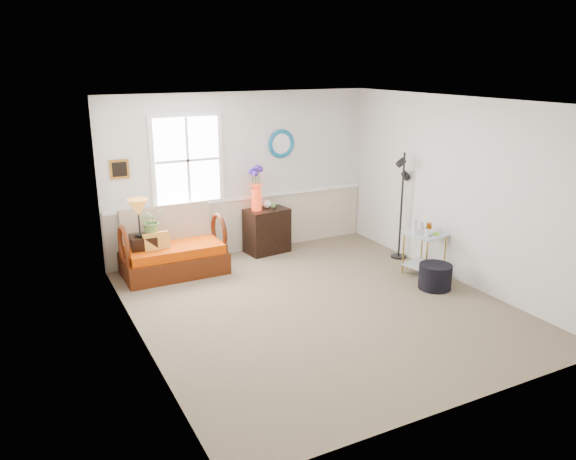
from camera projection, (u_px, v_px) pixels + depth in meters
name	position (u px, v px, depth m)	size (l,w,h in m)	color
floor	(318.00, 306.00, 7.29)	(4.50, 5.00, 0.01)	#78674D
ceiling	(322.00, 101.00, 6.54)	(4.50, 5.00, 0.01)	white
walls	(320.00, 209.00, 6.91)	(4.51, 5.01, 2.60)	silver
wainscot	(244.00, 225.00, 9.27)	(4.46, 0.02, 0.90)	beige
chair_rail	(243.00, 197.00, 9.13)	(4.46, 0.04, 0.06)	white
window	(187.00, 160.00, 8.53)	(1.14, 0.06, 1.44)	white
picture	(119.00, 169.00, 8.11)	(0.28, 0.03, 0.28)	#C07E2B
mirror	(281.00, 144.00, 9.20)	(0.47, 0.47, 0.07)	teal
loveseat	(173.00, 242.00, 8.27)	(1.49, 0.84, 0.97)	#591C06
throw_pillow	(157.00, 245.00, 8.07)	(0.38, 0.09, 0.38)	orange
lamp_stand	(144.00, 256.00, 8.17)	(0.36, 0.36, 0.64)	black
table_lamp	(139.00, 218.00, 7.96)	(0.30, 0.30, 0.55)	orange
potted_plant	(152.00, 224.00, 8.12)	(0.36, 0.40, 0.31)	#5B8142
cabinet	(267.00, 231.00, 9.25)	(0.69, 0.44, 0.73)	black
flower_vase	(256.00, 189.00, 8.98)	(0.21, 0.21, 0.71)	red
side_table	(424.00, 254.00, 8.28)	(0.50, 0.50, 0.64)	#B39030
tabletop_items	(424.00, 225.00, 8.16)	(0.40, 0.40, 0.24)	silver
floor_lamp	(401.00, 206.00, 8.84)	(0.25, 0.25, 1.71)	black
ottoman	(435.00, 276.00, 7.80)	(0.46, 0.46, 0.35)	black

